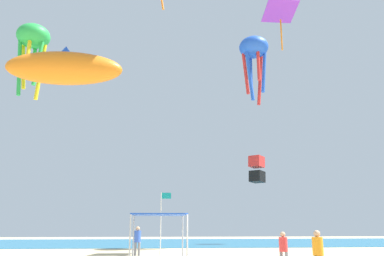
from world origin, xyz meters
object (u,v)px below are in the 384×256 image
kite_octopus_green (33,40)px  kite_inflatable_orange (65,68)px  person_near_tent (318,249)px  kite_octopus_blue (254,51)px  kite_box_red (257,169)px  banner_flag (162,219)px  kite_diamond_purple (280,13)px  person_central (138,238)px  person_leftmost (283,247)px  canopy_tent (159,217)px

kite_octopus_green → kite_inflatable_orange: bearing=-141.7°
person_near_tent → kite_octopus_blue: 26.94m
kite_box_red → person_near_tent: bearing=-56.8°
banner_flag → kite_octopus_green: (-9.81, 4.48, 13.18)m
kite_diamond_purple → kite_inflatable_orange: 19.14m
kite_octopus_blue → banner_flag: bearing=131.4°
person_central → kite_box_red: kite_box_red is taller
person_leftmost → person_central: (-7.15, 8.89, 0.13)m
kite_octopus_green → kite_octopus_blue: bearing=-67.6°
kite_octopus_blue → kite_octopus_green: kite_octopus_blue is taller
canopy_tent → kite_octopus_blue: bearing=59.3°
banner_flag → kite_octopus_blue: (9.06, 11.92, 16.57)m
kite_octopus_green → kite_box_red: bearing=-52.8°
canopy_tent → person_leftmost: size_ratio=1.85×
kite_box_red → banner_flag: bearing=-75.7°
kite_inflatable_orange → kite_octopus_green: (-3.62, 4.74, 4.07)m
person_central → kite_octopus_blue: bearing=77.1°
kite_diamond_purple → kite_box_red: size_ratio=1.32×
person_leftmost → kite_octopus_blue: 24.76m
person_near_tent → kite_octopus_green: 24.79m
canopy_tent → kite_inflatable_orange: 11.36m
banner_flag → kite_box_red: bearing=61.0°
person_leftmost → kite_diamond_purple: kite_diamond_purple is taller
kite_octopus_blue → kite_box_red: 13.39m
person_near_tent → kite_diamond_purple: (3.94, 14.06, 18.59)m
banner_flag → kite_inflatable_orange: bearing=-177.6°
canopy_tent → person_central: 7.93m
person_central → kite_diamond_purple: (11.46, 1.99, 18.52)m
kite_box_red → kite_diamond_purple: bearing=-50.8°
kite_box_red → kite_octopus_green: kite_octopus_green is taller
person_central → kite_diamond_purple: 21.87m
person_central → kite_box_red: 21.17m
canopy_tent → person_near_tent: canopy_tent is taller
person_near_tent → person_leftmost: size_ratio=1.06×
person_central → kite_diamond_purple: kite_diamond_purple is taller
kite_octopus_blue → kite_inflatable_orange: bearing=117.3°
banner_flag → kite_inflatable_orange: (-6.18, -0.26, 9.11)m
person_near_tent → person_leftmost: person_near_tent is taller
person_near_tent → person_central: bearing=83.9°
kite_diamond_purple → kite_octopus_green: kite_diamond_purple is taller
kite_diamond_purple → kite_octopus_blue: bearing=-81.4°
kite_diamond_purple → kite_inflatable_orange: kite_diamond_purple is taller
kite_octopus_blue → kite_octopus_green: 20.56m
person_near_tent → kite_octopus_green: kite_octopus_green is taller
person_near_tent → banner_flag: (-5.98, 8.04, 1.26)m
banner_flag → kite_octopus_green: bearing=155.4°
person_leftmost → kite_octopus_green: bearing=21.1°
person_central → kite_octopus_blue: (10.59, 7.88, 17.75)m
person_central → kite_diamond_purple: bearing=50.3°
kite_octopus_green → kite_diamond_purple: bearing=-84.6°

